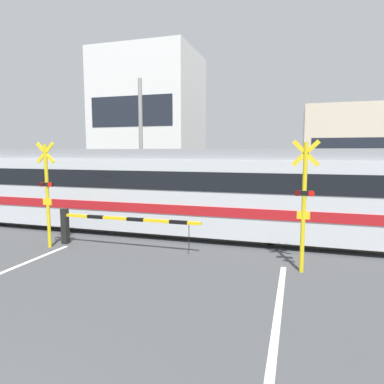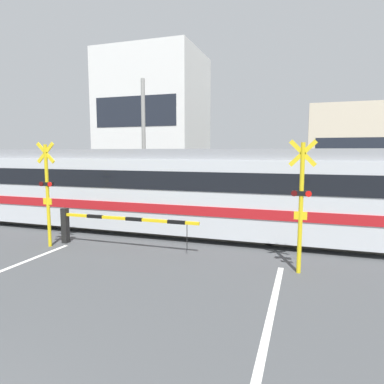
# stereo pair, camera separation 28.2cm
# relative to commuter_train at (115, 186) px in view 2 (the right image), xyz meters

# --- Properties ---
(rail_track_near) EXTENTS (50.00, 0.10, 0.08)m
(rail_track_near) POSITION_rel_commuter_train_xyz_m (3.30, -0.72, -1.67)
(rail_track_near) COLOR #5B564C
(rail_track_near) RESTS_ON ground_plane
(rail_track_far) EXTENTS (50.00, 0.10, 0.08)m
(rail_track_far) POSITION_rel_commuter_train_xyz_m (3.30, 0.72, -1.67)
(rail_track_far) COLOR #5B564C
(rail_track_far) RESTS_ON ground_plane
(commuter_train) EXTENTS (20.15, 2.79, 3.19)m
(commuter_train) POSITION_rel_commuter_train_xyz_m (0.00, 0.00, 0.00)
(commuter_train) COLOR silver
(commuter_train) RESTS_ON ground_plane
(crossing_barrier_near) EXTENTS (4.87, 0.20, 1.19)m
(crossing_barrier_near) POSITION_rel_commuter_train_xyz_m (0.95, -2.60, -0.90)
(crossing_barrier_near) COLOR black
(crossing_barrier_near) RESTS_ON ground_plane
(crossing_barrier_far) EXTENTS (4.87, 0.20, 1.19)m
(crossing_barrier_far) POSITION_rel_commuter_train_xyz_m (5.66, 2.87, -0.90)
(crossing_barrier_far) COLOR black
(crossing_barrier_far) RESTS_ON ground_plane
(crossing_signal_left) EXTENTS (0.68, 0.15, 3.40)m
(crossing_signal_left) POSITION_rel_commuter_train_xyz_m (-0.60, -3.13, 0.17)
(crossing_signal_left) COLOR yellow
(crossing_signal_left) RESTS_ON ground_plane
(crossing_signal_right) EXTENTS (0.68, 0.15, 3.40)m
(crossing_signal_right) POSITION_rel_commuter_train_xyz_m (7.21, -3.13, 0.17)
(crossing_signal_right) COLOR yellow
(crossing_signal_right) RESTS_ON ground_plane
(pedestrian) EXTENTS (0.38, 0.22, 1.68)m
(pedestrian) POSITION_rel_commuter_train_xyz_m (1.96, 5.63, -0.74)
(pedestrian) COLOR brown
(pedestrian) RESTS_ON ground_plane
(building_left_of_street) EXTENTS (7.61, 6.72, 10.85)m
(building_left_of_street) POSITION_rel_commuter_train_xyz_m (-4.56, 13.83, 3.72)
(building_left_of_street) COLOR white
(building_left_of_street) RESTS_ON ground_plane
(building_right_of_street) EXTENTS (5.36, 6.72, 6.03)m
(building_right_of_street) POSITION_rel_commuter_train_xyz_m (10.04, 13.83, 1.31)
(building_right_of_street) COLOR beige
(building_right_of_street) RESTS_ON ground_plane
(utility_pole_streetside) EXTENTS (0.22, 0.22, 7.06)m
(utility_pole_streetside) POSITION_rel_commuter_train_xyz_m (-1.35, 5.37, 1.82)
(utility_pole_streetside) COLOR gray
(utility_pole_streetside) RESTS_ON ground_plane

